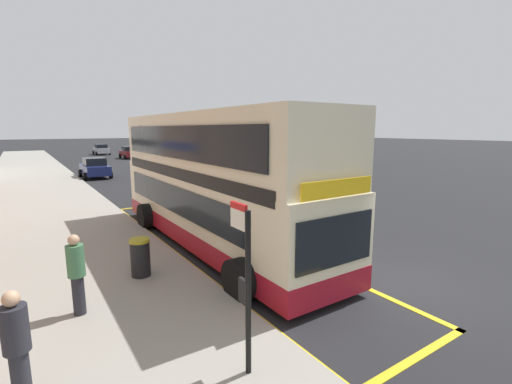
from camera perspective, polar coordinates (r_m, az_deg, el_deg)
name	(u,v)px	position (r m, az deg, el deg)	size (l,w,h in m)	color
ground_plane	(115,169)	(37.75, -21.72, 3.43)	(260.00, 260.00, 0.00)	black
pavement_near	(32,173)	(36.94, -32.38, 2.56)	(6.00, 76.00, 0.14)	gray
double_decker_bus	(212,184)	(12.01, -7.12, 1.23)	(3.20, 11.36, 4.40)	beige
bus_bay_markings	(217,244)	(12.36, -6.33, -8.33)	(3.19, 14.95, 0.01)	gold
bus_stop_sign	(245,276)	(5.49, -1.73, -13.34)	(0.09, 0.51, 2.67)	black
parked_car_navy_ahead	(95,168)	(31.71, -24.52, 3.56)	(2.09, 4.20, 1.62)	navy
parked_car_silver_far	(101,150)	(60.20, -23.66, 6.28)	(2.09, 4.20, 1.62)	#B2B5BA
parked_car_maroon_distant	(129,153)	(50.98, -19.72, 6.00)	(2.09, 4.20, 1.62)	maroon
pedestrian_waiting_near_sign	(17,344)	(6.09, -34.10, -19.65)	(0.34, 0.34, 1.67)	#26262D
pedestrian_further_back	(77,271)	(8.18, -26.93, -11.34)	(0.34, 0.34, 1.69)	#26262D
litter_bin	(140,257)	(9.75, -18.12, -9.95)	(0.51, 0.51, 0.99)	black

